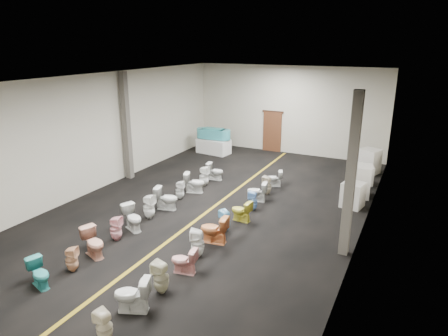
{
  "coord_description": "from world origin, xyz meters",
  "views": [
    {
      "loc": [
        6.18,
        -11.83,
        5.61
      ],
      "look_at": [
        -0.21,
        1.0,
        1.08
      ],
      "focal_mm": 32.0,
      "sensor_mm": 36.0,
      "label": 1
    }
  ],
  "objects_px": {
    "toilet_left_0": "(40,273)",
    "toilet_right_5": "(214,229)",
    "toilet_left_3": "(116,229)",
    "toilet_left_7": "(180,190)",
    "appliance_crate_a": "(353,195)",
    "toilet_right_6": "(225,221)",
    "toilet_left_1": "(72,259)",
    "toilet_right_0": "(104,327)",
    "toilet_left_6": "(166,198)",
    "toilet_left_8": "(194,183)",
    "toilet_left_9": "(204,176)",
    "toilet_right_10": "(267,185)",
    "toilet_right_2": "(161,277)",
    "toilet_left_2": "(94,243)",
    "toilet_left_4": "(133,218)",
    "toilet_left_5": "(149,207)",
    "toilet_right_4": "(198,243)",
    "toilet_left_10": "(215,171)",
    "appliance_crate_b": "(359,181)",
    "toilet_right_7": "(241,211)",
    "bathtub": "(213,133)",
    "toilet_right_11": "(274,178)",
    "toilet_right_3": "(184,261)",
    "appliance_crate_d": "(369,161)",
    "toilet_right_1": "(132,295)",
    "toilet_right_8": "(253,201)"
  },
  "relations": [
    {
      "from": "appliance_crate_a",
      "to": "toilet_left_10",
      "type": "height_order",
      "value": "appliance_crate_a"
    },
    {
      "from": "appliance_crate_b",
      "to": "toilet_right_5",
      "type": "distance_m",
      "value": 6.57
    },
    {
      "from": "toilet_right_2",
      "to": "toilet_right_4",
      "type": "xyz_separation_m",
      "value": [
        -0.08,
        1.82,
        0.0
      ]
    },
    {
      "from": "bathtub",
      "to": "toilet_right_11",
      "type": "height_order",
      "value": "bathtub"
    },
    {
      "from": "toilet_right_7",
      "to": "toilet_left_7",
      "type": "bearing_deg",
      "value": -98.97
    },
    {
      "from": "toilet_left_1",
      "to": "toilet_right_0",
      "type": "distance_m",
      "value": 2.97
    },
    {
      "from": "toilet_left_9",
      "to": "toilet_right_10",
      "type": "xyz_separation_m",
      "value": [
        2.63,
        0.26,
        -0.05
      ]
    },
    {
      "from": "toilet_left_7",
      "to": "toilet_right_5",
      "type": "bearing_deg",
      "value": -144.05
    },
    {
      "from": "toilet_left_5",
      "to": "toilet_left_6",
      "type": "bearing_deg",
      "value": -7.41
    },
    {
      "from": "appliance_crate_d",
      "to": "toilet_right_3",
      "type": "relative_size",
      "value": 1.6
    },
    {
      "from": "toilet_left_6",
      "to": "toilet_left_4",
      "type": "bearing_deg",
      "value": 165.21
    },
    {
      "from": "toilet_left_10",
      "to": "toilet_right_4",
      "type": "relative_size",
      "value": 0.9
    },
    {
      "from": "toilet_left_10",
      "to": "toilet_right_0",
      "type": "relative_size",
      "value": 1.03
    },
    {
      "from": "toilet_left_9",
      "to": "toilet_right_4",
      "type": "xyz_separation_m",
      "value": [
        2.59,
        -4.98,
        -0.01
      ]
    },
    {
      "from": "bathtub",
      "to": "toilet_right_7",
      "type": "bearing_deg",
      "value": -59.18
    },
    {
      "from": "toilet_right_2",
      "to": "toilet_left_9",
      "type": "bearing_deg",
      "value": -159.33
    },
    {
      "from": "appliance_crate_a",
      "to": "toilet_right_0",
      "type": "xyz_separation_m",
      "value": [
        -3.16,
        -9.09,
        -0.1
      ]
    },
    {
      "from": "appliance_crate_a",
      "to": "bathtub",
      "type": "bearing_deg",
      "value": 151.9
    },
    {
      "from": "toilet_left_1",
      "to": "appliance_crate_a",
      "type": "bearing_deg",
      "value": -57.43
    },
    {
      "from": "bathtub",
      "to": "toilet_left_4",
      "type": "distance_m",
      "value": 9.31
    },
    {
      "from": "appliance_crate_b",
      "to": "toilet_left_5",
      "type": "distance_m",
      "value": 7.87
    },
    {
      "from": "toilet_left_1",
      "to": "toilet_right_11",
      "type": "bearing_deg",
      "value": -36.88
    },
    {
      "from": "toilet_left_0",
      "to": "toilet_left_1",
      "type": "relative_size",
      "value": 1.02
    },
    {
      "from": "toilet_left_9",
      "to": "toilet_right_2",
      "type": "distance_m",
      "value": 7.31
    },
    {
      "from": "appliance_crate_b",
      "to": "toilet_left_2",
      "type": "height_order",
      "value": "appliance_crate_b"
    },
    {
      "from": "toilet_left_7",
      "to": "toilet_left_4",
      "type": "bearing_deg",
      "value": 169.01
    },
    {
      "from": "toilet_left_5",
      "to": "toilet_right_4",
      "type": "height_order",
      "value": "toilet_left_5"
    },
    {
      "from": "appliance_crate_a",
      "to": "toilet_right_2",
      "type": "xyz_separation_m",
      "value": [
        -3.11,
        -7.26,
        -0.05
      ]
    },
    {
      "from": "toilet_left_10",
      "to": "toilet_right_4",
      "type": "bearing_deg",
      "value": -163.13
    },
    {
      "from": "toilet_right_8",
      "to": "toilet_right_10",
      "type": "bearing_deg",
      "value": 172.01
    },
    {
      "from": "appliance_crate_a",
      "to": "toilet_left_10",
      "type": "bearing_deg",
      "value": 175.54
    },
    {
      "from": "appliance_crate_a",
      "to": "toilet_right_6",
      "type": "relative_size",
      "value": 1.28
    },
    {
      "from": "toilet_left_4",
      "to": "toilet_right_2",
      "type": "height_order",
      "value": "toilet_right_2"
    },
    {
      "from": "toilet_right_6",
      "to": "toilet_left_5",
      "type": "bearing_deg",
      "value": -59.94
    },
    {
      "from": "bathtub",
      "to": "toilet_left_7",
      "type": "bearing_deg",
      "value": -76.4
    },
    {
      "from": "toilet_left_0",
      "to": "toilet_right_5",
      "type": "bearing_deg",
      "value": -18.06
    },
    {
      "from": "toilet_left_6",
      "to": "toilet_left_8",
      "type": "xyz_separation_m",
      "value": [
        0.04,
        1.86,
        -0.01
      ]
    },
    {
      "from": "toilet_left_7",
      "to": "toilet_left_10",
      "type": "height_order",
      "value": "toilet_left_10"
    },
    {
      "from": "toilet_left_2",
      "to": "toilet_right_6",
      "type": "bearing_deg",
      "value": -20.8
    },
    {
      "from": "toilet_left_6",
      "to": "toilet_right_0",
      "type": "relative_size",
      "value": 1.15
    },
    {
      "from": "toilet_right_1",
      "to": "toilet_right_8",
      "type": "height_order",
      "value": "toilet_right_1"
    },
    {
      "from": "toilet_left_9",
      "to": "toilet_right_8",
      "type": "height_order",
      "value": "toilet_left_9"
    },
    {
      "from": "bathtub",
      "to": "toilet_right_1",
      "type": "relative_size",
      "value": 2.28
    },
    {
      "from": "toilet_left_5",
      "to": "toilet_left_7",
      "type": "bearing_deg",
      "value": -2.2
    },
    {
      "from": "appliance_crate_b",
      "to": "toilet_left_1",
      "type": "bearing_deg",
      "value": -123.01
    },
    {
      "from": "toilet_right_0",
      "to": "toilet_right_3",
      "type": "xyz_separation_m",
      "value": [
        0.07,
        2.79,
        -0.01
      ]
    },
    {
      "from": "toilet_left_2",
      "to": "toilet_right_0",
      "type": "bearing_deg",
      "value": -112.95
    },
    {
      "from": "toilet_left_0",
      "to": "toilet_left_3",
      "type": "bearing_deg",
      "value": 16.25
    },
    {
      "from": "toilet_right_6",
      "to": "toilet_right_8",
      "type": "bearing_deg",
      "value": -159.74
    },
    {
      "from": "toilet_left_1",
      "to": "toilet_left_3",
      "type": "height_order",
      "value": "toilet_left_3"
    }
  ]
}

